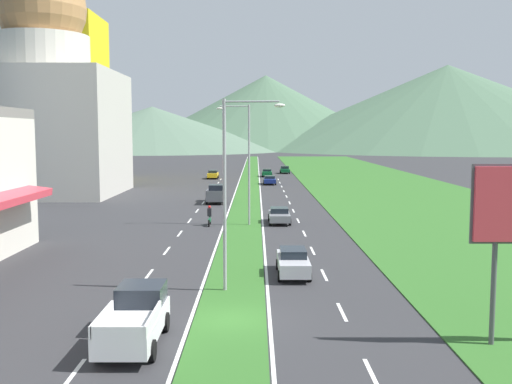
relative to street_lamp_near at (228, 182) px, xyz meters
The scene contains 47 objects.
ground_plane 7.48m from the street_lamp_near, 88.38° to the right, with size 600.00×600.00×0.00m, color #2D2D30.
grass_median 55.45m from the street_lamp_near, 89.86° to the left, with size 3.20×240.00×0.06m, color #2D6023.
grass_verge_right 59.20m from the street_lamp_near, 69.40° to the left, with size 24.00×240.00×0.06m, color #2D6023.
lane_dash_left_2 13.08m from the street_lamp_near, 114.92° to the right, with size 0.16×2.80×0.01m, color silver.
lane_dash_left_3 8.37m from the street_lamp_near, 144.06° to the right, with size 0.16×2.80×0.01m, color silver.
lane_dash_left_4 8.32m from the street_lamp_near, 144.94° to the left, with size 0.16×2.80×0.01m, color silver.
lane_dash_left_5 12.99m from the street_lamp_near, 115.16° to the left, with size 0.16×2.80×0.01m, color silver.
lane_dash_left_6 19.20m from the street_lamp_near, 105.71° to the left, with size 0.16×2.80×0.01m, color silver.
lane_dash_left_7 25.86m from the street_lamp_near, 101.35° to the left, with size 0.16×2.80×0.01m, color silver.
lane_dash_left_8 32.70m from the street_lamp_near, 98.87° to the left, with size 0.16×2.80×0.01m, color silver.
lane_dash_left_9 39.62m from the street_lamp_near, 97.27° to the left, with size 0.16×2.80×0.01m, color silver.
lane_dash_left_10 46.59m from the street_lamp_near, 96.16° to the left, with size 0.16×2.80×0.01m, color silver.
lane_dash_left_11 53.59m from the street_lamp_near, 95.34° to the left, with size 0.16×2.80×0.01m, color silver.
lane_dash_left_12 60.61m from the street_lamp_near, 94.72° to the left, with size 0.16×2.80×0.01m, color silver.
lane_dash_left_13 67.65m from the street_lamp_near, 94.22° to the left, with size 0.16×2.80×0.01m, color silver.
lane_dash_left_14 74.69m from the street_lamp_near, 93.82° to the left, with size 0.16×2.80×0.01m, color silver.
lane_dash_right_2 13.19m from the street_lamp_near, 63.88° to the right, with size 0.16×2.80×0.01m, color silver.
lane_dash_right_3 8.53m from the street_lamp_near, 34.50° to the right, with size 0.16×2.80×0.01m, color silver.
lane_dash_right_4 8.48m from the street_lamp_near, 33.63° to the left, with size 0.16×2.80×0.01m, color silver.
lane_dash_right_5 13.09m from the street_lamp_near, 63.64° to the left, with size 0.16×2.80×0.01m, color silver.
lane_dash_right_6 19.27m from the street_lamp_near, 73.47° to the left, with size 0.16×2.80×0.01m, color silver.
lane_dash_right_7 25.91m from the street_lamp_near, 78.04° to the left, with size 0.16×2.80×0.01m, color silver.
lane_dash_right_8 32.74m from the street_lamp_near, 80.65° to the left, with size 0.16×2.80×0.01m, color silver.
lane_dash_right_9 39.66m from the street_lamp_near, 82.33° to the left, with size 0.16×2.80×0.01m, color silver.
lane_dash_right_10 46.62m from the street_lamp_near, 83.50° to the left, with size 0.16×2.80×0.01m, color silver.
lane_dash_right_11 53.62m from the street_lamp_near, 84.36° to the left, with size 0.16×2.80×0.01m, color silver.
lane_dash_right_12 60.64m from the street_lamp_near, 85.02° to the left, with size 0.16×2.80×0.01m, color silver.
lane_dash_right_13 67.67m from the street_lamp_near, 85.55° to the left, with size 0.16×2.80×0.01m, color silver.
lane_dash_right_14 74.71m from the street_lamp_near, 85.97° to the left, with size 0.16×2.80×0.01m, color silver.
edge_line_median_left 55.47m from the street_lamp_near, 91.68° to the left, with size 0.16×240.00×0.01m, color silver.
edge_line_median_right 55.48m from the street_lamp_near, 88.04° to the left, with size 0.16×240.00×0.01m, color silver.
domed_building 56.09m from the street_lamp_near, 118.69° to the left, with size 19.06×19.06×30.09m.
midrise_colored 80.67m from the street_lamp_near, 113.71° to the left, with size 13.18×13.18×28.15m, color yellow.
hill_far_left 247.81m from the street_lamp_near, 100.86° to the left, with size 122.39×122.39×20.34m, color #516B56.
hill_far_center 294.04m from the street_lamp_near, 88.71° to the left, with size 147.86×147.86×39.34m, color #47664C.
hill_far_right 284.76m from the street_lamp_near, 70.11° to the left, with size 198.33×198.33×41.97m, color #47664C.
street_lamp_near is the anchor object (origin of this frame).
street_lamp_mid 22.06m from the street_lamp_near, 88.99° to the left, with size 2.92×0.45×10.69m.
car_0 6.92m from the street_lamp_near, 45.32° to the left, with size 1.87×4.65×1.53m.
car_1 24.09m from the street_lamp_near, 81.69° to the left, with size 2.00×4.55×1.41m.
car_2 76.34m from the street_lamp_near, 94.88° to the left, with size 1.92×4.40×1.54m.
car_3 90.37m from the street_lamp_near, 85.45° to the left, with size 1.96×4.45×1.49m.
car_4 81.13m from the street_lamp_near, 87.63° to the left, with size 1.94×4.15×1.42m.
car_5 64.55m from the street_lamp_near, 86.90° to the left, with size 2.02×4.80×1.37m.
pickup_truck_0 9.53m from the street_lamp_near, 114.56° to the right, with size 2.18×5.40×2.00m.
pickup_truck_1 39.87m from the street_lamp_near, 95.00° to the left, with size 2.18×5.40×2.00m.
motorcycle_rider 22.62m from the street_lamp_near, 97.45° to the left, with size 0.36×2.00×1.80m.
Camera 1 is at (1.14, -25.17, 8.21)m, focal length 41.37 mm.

